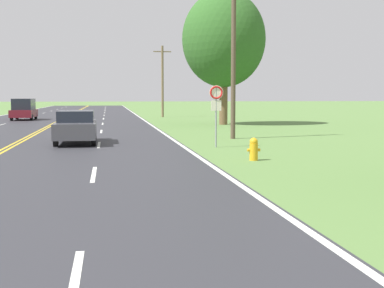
{
  "coord_description": "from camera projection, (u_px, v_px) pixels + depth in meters",
  "views": [
    {
      "loc": [
        4.16,
        1.49,
        2.2
      ],
      "look_at": [
        6.36,
        15.44,
        0.92
      ],
      "focal_mm": 50.0,
      "sensor_mm": 36.0,
      "label": 1
    }
  ],
  "objects": [
    {
      "name": "car_dark_grey_sedan_approaching",
      "position": [
        76.0,
        126.0,
        24.59
      ],
      "size": [
        1.87,
        4.69,
        1.5
      ],
      "rotation": [
        0.0,
        0.0,
        -1.56
      ],
      "color": "black",
      "rests_on": "ground"
    },
    {
      "name": "car_maroon_van_mid_near",
      "position": [
        24.0,
        109.0,
        47.99
      ],
      "size": [
        1.91,
        4.48,
        1.92
      ],
      "rotation": [
        0.0,
        0.0,
        1.56
      ],
      "color": "black",
      "rests_on": "ground"
    },
    {
      "name": "tree_mid_treeline",
      "position": [
        224.0,
        39.0,
        39.95
      ],
      "size": [
        6.25,
        6.25,
        10.0
      ],
      "color": "brown",
      "rests_on": "ground"
    },
    {
      "name": "utility_pole_midground",
      "position": [
        233.0,
        53.0,
        26.89
      ],
      "size": [
        1.8,
        0.24,
        8.35
      ],
      "color": "brown",
      "rests_on": "ground"
    },
    {
      "name": "utility_pole_far",
      "position": [
        162.0,
        80.0,
        54.28
      ],
      "size": [
        1.8,
        0.24,
        7.23
      ],
      "color": "brown",
      "rests_on": "ground"
    },
    {
      "name": "traffic_sign",
      "position": [
        216.0,
        101.0,
        22.55
      ],
      "size": [
        0.6,
        0.1,
        2.63
      ],
      "color": "gray",
      "rests_on": "ground"
    },
    {
      "name": "fire_hydrant",
      "position": [
        254.0,
        149.0,
        18.12
      ],
      "size": [
        0.45,
        0.29,
        0.78
      ],
      "color": "gold",
      "rests_on": "ground"
    }
  ]
}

